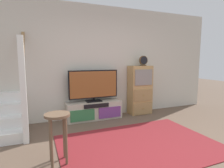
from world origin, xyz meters
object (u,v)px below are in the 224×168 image
Objects in this scene: desk_clock at (143,61)px; television at (94,85)px; media_console at (94,110)px; bar_stool_near at (58,126)px; side_cabinet at (140,90)px.

television is at bearing 178.77° from desk_clock.
desk_clock reaches higher than television.
television is (0.00, 0.02, 0.61)m from media_console.
media_console is 1.87× the size of bar_stool_near.
side_cabinet is at bearing 36.09° from bar_stool_near.
side_cabinet is 4.90× the size of desk_clock.
desk_clock is at bearing -0.20° from media_console.
bar_stool_near is (-1.01, -1.66, -0.30)m from television.
television is at bearing 179.38° from side_cabinet.
media_console is at bearing 179.80° from desk_clock.
bar_stool_near is at bearing -145.07° from desk_clock.
side_cabinet is (1.25, 0.01, 0.41)m from media_console.
media_console is 1.95m from bar_stool_near.
side_cabinet is 0.76m from desk_clock.
television is 1.97m from bar_stool_near.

